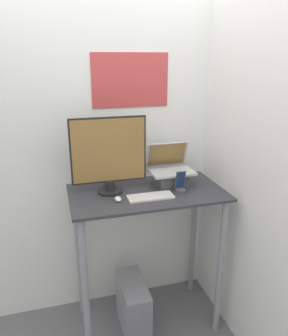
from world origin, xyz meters
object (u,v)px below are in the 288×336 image
(monitor, at_px, (109,157))
(keyboard, at_px, (151,197))
(mouse, at_px, (118,199))
(laptop, at_px, (171,174))
(computer_tower, at_px, (133,307))
(cell_phone, at_px, (180,186))

(monitor, height_order, keyboard, monitor)
(monitor, xyz_separation_m, mouse, (0.02, -0.17, -0.25))
(laptop, distance_m, computer_tower, 1.08)
(keyboard, height_order, mouse, mouse)
(cell_phone, distance_m, computer_tower, 1.04)
(laptop, height_order, computer_tower, laptop)
(keyboard, distance_m, mouse, 0.23)
(keyboard, bearing_deg, monitor, 145.34)
(computer_tower, bearing_deg, cell_phone, 1.71)
(monitor, distance_m, mouse, 0.30)
(laptop, height_order, mouse, laptop)
(keyboard, distance_m, computer_tower, 0.94)
(monitor, bearing_deg, computer_tower, -47.06)
(computer_tower, bearing_deg, keyboard, -16.78)
(keyboard, xyz_separation_m, cell_phone, (0.24, 0.05, 0.04))
(mouse, xyz_separation_m, computer_tower, (0.10, 0.03, -0.94))
(monitor, height_order, cell_phone, monitor)
(laptop, relative_size, mouse, 4.68)
(mouse, height_order, computer_tower, mouse)
(mouse, bearing_deg, keyboard, -1.05)
(mouse, bearing_deg, cell_phone, 5.41)
(monitor, xyz_separation_m, cell_phone, (0.49, -0.12, -0.22))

